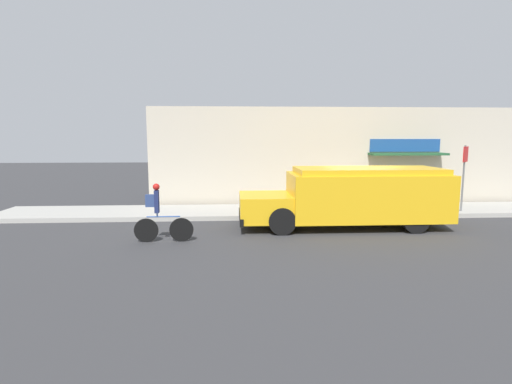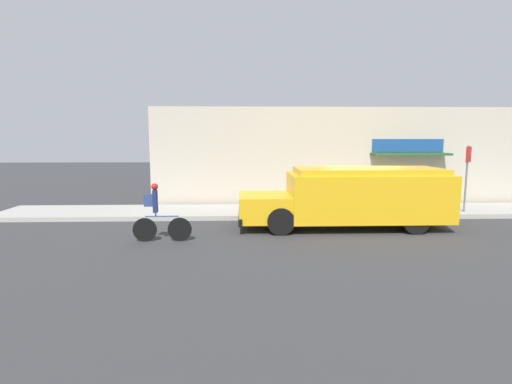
{
  "view_description": "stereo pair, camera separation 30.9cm",
  "coord_description": "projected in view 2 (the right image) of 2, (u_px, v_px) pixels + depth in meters",
  "views": [
    {
      "loc": [
        -4.76,
        -14.56,
        3.09
      ],
      "look_at": [
        -3.94,
        -0.2,
        1.1
      ],
      "focal_mm": 28.0,
      "sensor_mm": 36.0,
      "label": 1
    },
    {
      "loc": [
        -4.45,
        -14.57,
        3.09
      ],
      "look_at": [
        -3.94,
        -0.2,
        1.1
      ],
      "focal_mm": 28.0,
      "sensor_mm": 36.0,
      "label": 2
    }
  ],
  "objects": [
    {
      "name": "school_bus",
      "position": [
        353.0,
        196.0,
        13.57
      ],
      "size": [
        7.02,
        2.73,
        2.05
      ],
      "rotation": [
        0.0,
        0.0,
        -0.0
      ],
      "color": "yellow",
      "rests_on": "ground_plane"
    },
    {
      "name": "sidewalk",
      "position": [
        351.0,
        211.0,
        16.31
      ],
      "size": [
        28.0,
        2.65,
        0.17
      ],
      "color": "#ADAAA3",
      "rests_on": "ground_plane"
    },
    {
      "name": "storefront",
      "position": [
        344.0,
        157.0,
        17.63
      ],
      "size": [
        16.87,
        0.94,
        4.39
      ],
      "color": "beige",
      "rests_on": "ground_plane"
    },
    {
      "name": "trash_bin",
      "position": [
        423.0,
        196.0,
        17.33
      ],
      "size": [
        0.62,
        0.62,
        0.78
      ],
      "color": "#2D5138",
      "rests_on": "sidewalk"
    },
    {
      "name": "ground_plane",
      "position": [
        360.0,
        220.0,
        15.01
      ],
      "size": [
        70.0,
        70.0,
        0.0
      ],
      "primitive_type": "plane",
      "color": "#38383A"
    },
    {
      "name": "cyclist",
      "position": [
        158.0,
        214.0,
        11.79
      ],
      "size": [
        1.74,
        0.2,
        1.75
      ],
      "rotation": [
        0.0,
        0.0,
        0.02
      ],
      "color": "black",
      "rests_on": "ground_plane"
    },
    {
      "name": "stop_sign_post",
      "position": [
        467.0,
        168.0,
        15.43
      ],
      "size": [
        0.45,
        0.45,
        2.6
      ],
      "color": "slate",
      "rests_on": "sidewalk"
    }
  ]
}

